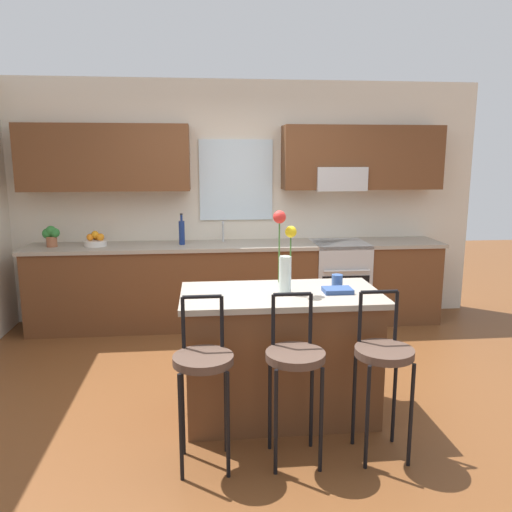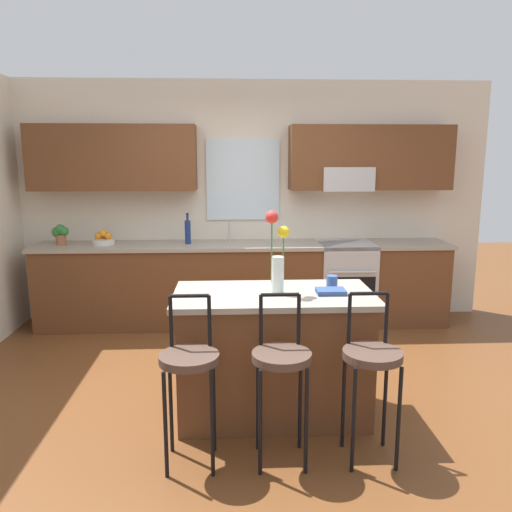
{
  "view_description": "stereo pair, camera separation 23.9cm",
  "coord_description": "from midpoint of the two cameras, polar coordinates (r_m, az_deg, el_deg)",
  "views": [
    {
      "loc": [
        -0.37,
        -3.82,
        1.85
      ],
      "look_at": [
        0.08,
        0.55,
        1.0
      ],
      "focal_mm": 35.69,
      "sensor_mm": 36.0,
      "label": 1
    },
    {
      "loc": [
        -0.13,
        -3.84,
        1.85
      ],
      "look_at": [
        0.08,
        0.55,
        1.0
      ],
      "focal_mm": 35.69,
      "sensor_mm": 36.0,
      "label": 2
    }
  ],
  "objects": [
    {
      "name": "bottle_olive_oil",
      "position": [
        5.6,
        -6.44,
        2.76
      ],
      "size": [
        0.06,
        0.06,
        0.34
      ],
      "color": "navy",
      "rests_on": "counter_run"
    },
    {
      "name": "counter_run",
      "position": [
        5.71,
        -0.17,
        -3.09
      ],
      "size": [
        4.56,
        0.64,
        0.92
      ],
      "color": "brown",
      "rests_on": "ground"
    },
    {
      "name": "bar_stool_far",
      "position": [
        3.25,
        14.96,
        -11.43
      ],
      "size": [
        0.36,
        0.36,
        1.04
      ],
      "color": "black",
      "rests_on": "ground"
    },
    {
      "name": "fruit_bowl_oranges",
      "position": [
        5.75,
        -15.6,
        1.8
      ],
      "size": [
        0.24,
        0.24,
        0.16
      ],
      "color": "silver",
      "rests_on": "counter_run"
    },
    {
      "name": "oven_range",
      "position": [
        5.85,
        11.11,
        -3.01
      ],
      "size": [
        0.6,
        0.64,
        0.92
      ],
      "color": "#B7BABC",
      "rests_on": "ground"
    },
    {
      "name": "mug_ceramic",
      "position": [
        3.76,
        10.32,
        -2.86
      ],
      "size": [
        0.08,
        0.08,
        0.09
      ],
      "primitive_type": "cylinder",
      "color": "#33518C",
      "rests_on": "kitchen_island"
    },
    {
      "name": "cookbook",
      "position": [
        3.6,
        10.27,
        -3.93
      ],
      "size": [
        0.2,
        0.15,
        0.03
      ],
      "primitive_type": "cube",
      "color": "navy",
      "rests_on": "kitchen_island"
    },
    {
      "name": "sink_faucet",
      "position": [
        5.73,
        -1.81,
        3.03
      ],
      "size": [
        0.02,
        0.13,
        0.23
      ],
      "color": "#B7BABC",
      "rests_on": "counter_run"
    },
    {
      "name": "bar_stool_middle",
      "position": [
        3.13,
        5.11,
        -11.97
      ],
      "size": [
        0.36,
        0.36,
        1.04
      ],
      "color": "black",
      "rests_on": "ground"
    },
    {
      "name": "bar_stool_near",
      "position": [
        3.11,
        -5.23,
        -12.16
      ],
      "size": [
        0.36,
        0.36,
        1.04
      ],
      "color": "black",
      "rests_on": "ground"
    },
    {
      "name": "flower_vase",
      "position": [
        3.52,
        4.36,
        -0.04
      ],
      "size": [
        0.17,
        0.1,
        0.58
      ],
      "color": "silver",
      "rests_on": "kitchen_island"
    },
    {
      "name": "kitchen_island",
      "position": [
        3.73,
        3.82,
        -10.91
      ],
      "size": [
        1.4,
        0.74,
        0.92
      ],
      "color": "brown",
      "rests_on": "ground"
    },
    {
      "name": "potted_plant_small",
      "position": [
        5.85,
        -20.0,
        2.41
      ],
      "size": [
        0.19,
        0.13,
        0.22
      ],
      "color": "#9E5B3D",
      "rests_on": "counter_run"
    },
    {
      "name": "ground_plane",
      "position": [
        4.26,
        0.94,
        -14.79
      ],
      "size": [
        14.0,
        14.0,
        0.0
      ],
      "primitive_type": "plane",
      "color": "brown"
    },
    {
      "name": "back_wall_assembly",
      "position": [
        5.83,
        -0.07,
        7.64
      ],
      "size": [
        5.6,
        0.5,
        2.7
      ],
      "color": "beige",
      "rests_on": "ground"
    }
  ]
}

